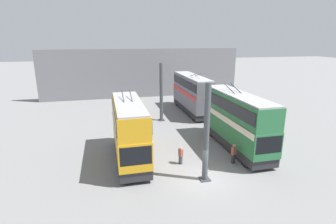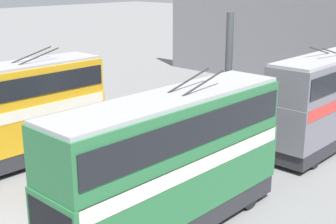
{
  "view_description": "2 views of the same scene",
  "coord_description": "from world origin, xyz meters",
  "px_view_note": "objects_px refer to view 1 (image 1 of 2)",
  "views": [
    {
      "loc": [
        -16.81,
        6.96,
        10.42
      ],
      "look_at": [
        8.58,
        0.78,
        3.08
      ],
      "focal_mm": 28.0,
      "sensor_mm": 36.0,
      "label": 1
    },
    {
      "loc": [
        -6.82,
        -15.98,
        9.49
      ],
      "look_at": [
        11.26,
        0.96,
        2.26
      ],
      "focal_mm": 50.0,
      "sensor_mm": 36.0,
      "label": 2
    }
  ],
  "objects_px": {
    "bus_left_near": "(237,118)",
    "person_aisle_foreground": "(181,155)",
    "bus_left_far": "(192,92)",
    "person_by_left_row": "(234,153)",
    "bus_right_far": "(129,128)",
    "oil_drum": "(147,137)",
    "person_by_right_row": "(149,141)"
  },
  "relations": [
    {
      "from": "person_aisle_foreground",
      "to": "person_by_left_row",
      "type": "distance_m",
      "value": 4.56
    },
    {
      "from": "person_by_left_row",
      "to": "oil_drum",
      "type": "relative_size",
      "value": 2.12
    },
    {
      "from": "bus_left_far",
      "to": "person_by_left_row",
      "type": "relative_size",
      "value": 6.24
    },
    {
      "from": "person_by_right_row",
      "to": "person_by_left_row",
      "type": "distance_m",
      "value": 7.93
    },
    {
      "from": "bus_left_far",
      "to": "bus_left_near",
      "type": "bearing_deg",
      "value": -180.0
    },
    {
      "from": "bus_right_far",
      "to": "person_aisle_foreground",
      "type": "bearing_deg",
      "value": -113.4
    },
    {
      "from": "bus_left_far",
      "to": "person_by_left_row",
      "type": "xyz_separation_m",
      "value": [
        -16.52,
        1.76,
        -2.08
      ]
    },
    {
      "from": "bus_right_far",
      "to": "person_by_left_row",
      "type": "distance_m",
      "value": 9.23
    },
    {
      "from": "person_aisle_foreground",
      "to": "person_by_left_row",
      "type": "xyz_separation_m",
      "value": [
        -0.98,
        -4.45,
        0.12
      ]
    },
    {
      "from": "person_by_right_row",
      "to": "bus_right_far",
      "type": "bearing_deg",
      "value": 15.74
    },
    {
      "from": "oil_drum",
      "to": "bus_left_far",
      "type": "bearing_deg",
      "value": -40.6
    },
    {
      "from": "bus_right_far",
      "to": "bus_left_near",
      "type": "bearing_deg",
      "value": -88.64
    },
    {
      "from": "bus_left_far",
      "to": "person_aisle_foreground",
      "type": "relative_size",
      "value": 7.06
    },
    {
      "from": "person_aisle_foreground",
      "to": "oil_drum",
      "type": "relative_size",
      "value": 1.87
    },
    {
      "from": "person_by_right_row",
      "to": "oil_drum",
      "type": "height_order",
      "value": "person_by_right_row"
    },
    {
      "from": "person_aisle_foreground",
      "to": "person_by_left_row",
      "type": "bearing_deg",
      "value": -29.24
    },
    {
      "from": "person_by_left_row",
      "to": "oil_drum",
      "type": "xyz_separation_m",
      "value": [
        6.99,
        6.41,
        -0.53
      ]
    },
    {
      "from": "bus_left_near",
      "to": "person_by_right_row",
      "type": "height_order",
      "value": "bus_left_near"
    },
    {
      "from": "bus_left_near",
      "to": "bus_right_far",
      "type": "height_order",
      "value": "bus_left_near"
    },
    {
      "from": "person_aisle_foreground",
      "to": "oil_drum",
      "type": "height_order",
      "value": "person_aisle_foreground"
    },
    {
      "from": "oil_drum",
      "to": "person_by_left_row",
      "type": "bearing_deg",
      "value": -137.5
    },
    {
      "from": "bus_right_far",
      "to": "person_by_right_row",
      "type": "height_order",
      "value": "bus_right_far"
    },
    {
      "from": "bus_left_near",
      "to": "oil_drum",
      "type": "height_order",
      "value": "bus_left_near"
    },
    {
      "from": "bus_right_far",
      "to": "oil_drum",
      "type": "bearing_deg",
      "value": -26.98
    },
    {
      "from": "bus_left_far",
      "to": "person_by_right_row",
      "type": "height_order",
      "value": "bus_left_far"
    },
    {
      "from": "bus_left_far",
      "to": "oil_drum",
      "type": "distance_m",
      "value": 12.81
    },
    {
      "from": "bus_right_far",
      "to": "person_by_right_row",
      "type": "relative_size",
      "value": 5.17
    },
    {
      "from": "bus_left_far",
      "to": "bus_right_far",
      "type": "height_order",
      "value": "bus_left_far"
    },
    {
      "from": "oil_drum",
      "to": "bus_right_far",
      "type": "bearing_deg",
      "value": 153.02
    },
    {
      "from": "bus_left_near",
      "to": "person_aisle_foreground",
      "type": "bearing_deg",
      "value": 108.07
    },
    {
      "from": "bus_left_near",
      "to": "oil_drum",
      "type": "relative_size",
      "value": 12.55
    },
    {
      "from": "person_by_left_row",
      "to": "person_by_right_row",
      "type": "bearing_deg",
      "value": -150.07
    }
  ]
}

